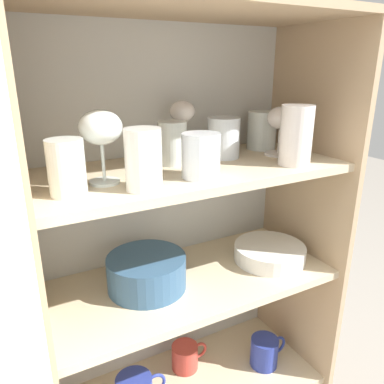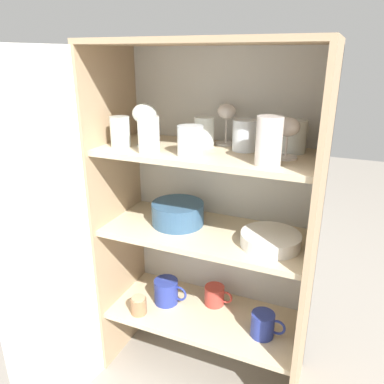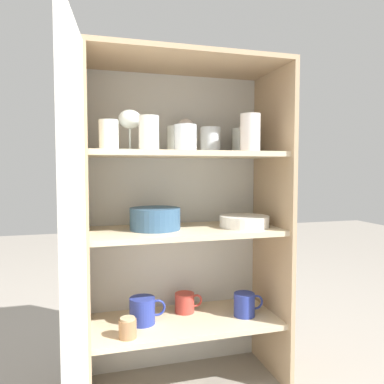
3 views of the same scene
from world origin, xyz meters
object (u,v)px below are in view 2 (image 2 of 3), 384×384
(plate_stack_white, at_px, (271,240))
(mixing_bowl_large, at_px, (178,213))
(storage_jar, at_px, (139,305))
(coffee_mug_primary, at_px, (167,291))

(plate_stack_white, distance_m, mixing_bowl_large, 0.36)
(mixing_bowl_large, bearing_deg, plate_stack_white, -5.65)
(storage_jar, bearing_deg, mixing_bowl_large, 43.73)
(mixing_bowl_large, height_order, coffee_mug_primary, mixing_bowl_large)
(plate_stack_white, relative_size, coffee_mug_primary, 1.42)
(coffee_mug_primary, bearing_deg, mixing_bowl_large, 10.27)
(plate_stack_white, xyz_separation_m, mixing_bowl_large, (-0.36, 0.04, 0.02))
(plate_stack_white, height_order, mixing_bowl_large, mixing_bowl_large)
(plate_stack_white, distance_m, coffee_mug_primary, 0.53)
(coffee_mug_primary, bearing_deg, plate_stack_white, -3.64)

